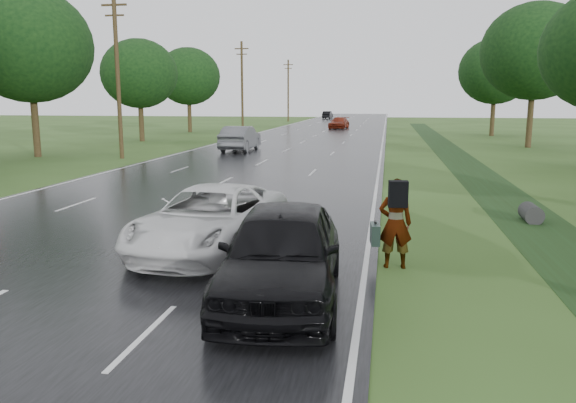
% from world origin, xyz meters
% --- Properties ---
extents(road, '(14.00, 180.00, 0.04)m').
position_xyz_m(road, '(0.00, 45.00, 0.02)').
color(road, black).
rests_on(road, ground).
extents(edge_stripe_east, '(0.12, 180.00, 0.01)m').
position_xyz_m(edge_stripe_east, '(6.75, 45.00, 0.04)').
color(edge_stripe_east, silver).
rests_on(edge_stripe_east, road).
extents(edge_stripe_west, '(0.12, 180.00, 0.01)m').
position_xyz_m(edge_stripe_west, '(-6.75, 45.00, 0.04)').
color(edge_stripe_west, silver).
rests_on(edge_stripe_west, road).
extents(center_line, '(0.12, 180.00, 0.01)m').
position_xyz_m(center_line, '(0.00, 45.00, 0.04)').
color(center_line, silver).
rests_on(center_line, road).
extents(drainage_ditch, '(2.20, 120.00, 0.56)m').
position_xyz_m(drainage_ditch, '(11.50, 18.71, 0.04)').
color(drainage_ditch, '#1D3113').
rests_on(drainage_ditch, ground).
extents(utility_pole_mid, '(1.60, 0.26, 10.00)m').
position_xyz_m(utility_pole_mid, '(-9.20, 25.00, 5.20)').
color(utility_pole_mid, '#392B17').
rests_on(utility_pole_mid, ground).
extents(utility_pole_far, '(1.60, 0.26, 10.00)m').
position_xyz_m(utility_pole_far, '(-9.20, 55.00, 5.20)').
color(utility_pole_far, '#392B17').
rests_on(utility_pole_far, ground).
extents(utility_pole_distant, '(1.60, 0.26, 10.00)m').
position_xyz_m(utility_pole_distant, '(-9.20, 85.00, 5.20)').
color(utility_pole_distant, '#392B17').
rests_on(utility_pole_distant, ground).
extents(tree_east_d, '(8.00, 8.00, 10.76)m').
position_xyz_m(tree_east_d, '(17.80, 38.00, 7.15)').
color(tree_east_d, '#392B17').
rests_on(tree_east_d, ground).
extents(tree_east_f, '(7.20, 7.20, 9.62)m').
position_xyz_m(tree_east_f, '(17.50, 52.00, 6.37)').
color(tree_east_f, '#392B17').
rests_on(tree_east_f, ground).
extents(tree_west_c, '(7.80, 7.80, 10.43)m').
position_xyz_m(tree_west_c, '(-15.00, 25.00, 6.92)').
color(tree_west_c, '#392B17').
rests_on(tree_west_c, ground).
extents(tree_west_d, '(6.60, 6.60, 8.80)m').
position_xyz_m(tree_west_d, '(-14.20, 39.00, 5.82)').
color(tree_west_d, '#392B17').
rests_on(tree_west_d, ground).
extents(tree_west_f, '(7.00, 7.00, 9.29)m').
position_xyz_m(tree_west_f, '(-14.80, 53.00, 6.14)').
color(tree_west_f, '#392B17').
rests_on(tree_west_f, ground).
extents(pedestrian, '(0.94, 0.78, 1.99)m').
position_xyz_m(pedestrian, '(7.34, 4.45, 1.03)').
color(pedestrian, '#A5998C').
rests_on(pedestrian, ground).
extents(white_pickup, '(3.06, 5.77, 1.55)m').
position_xyz_m(white_pickup, '(3.00, 5.00, 0.81)').
color(white_pickup, white).
rests_on(white_pickup, road).
extents(dark_sedan, '(2.45, 5.30, 1.76)m').
position_xyz_m(dark_sedan, '(5.31, 2.00, 0.92)').
color(dark_sedan, black).
rests_on(dark_sedan, road).
extents(silver_sedan, '(1.87, 5.31, 1.75)m').
position_xyz_m(silver_sedan, '(-3.17, 31.13, 0.91)').
color(silver_sedan, gray).
rests_on(silver_sedan, road).
extents(far_car_red, '(2.54, 5.05, 1.41)m').
position_xyz_m(far_car_red, '(1.15, 62.78, 0.74)').
color(far_car_red, maroon).
rests_on(far_car_red, road).
extents(far_car_dark, '(1.70, 4.28, 1.39)m').
position_xyz_m(far_car_dark, '(-4.06, 98.60, 0.73)').
color(far_car_dark, black).
rests_on(far_car_dark, road).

